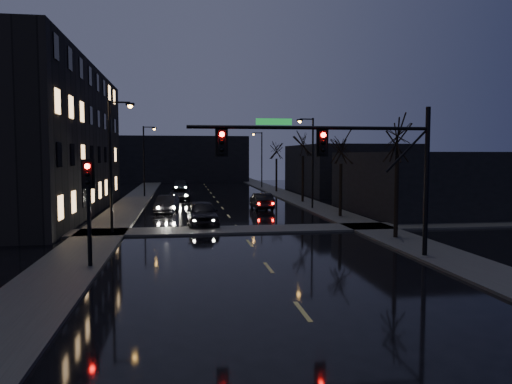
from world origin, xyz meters
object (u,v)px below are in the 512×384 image
object	(u,v)px
oncoming_car_a	(202,213)
lead_car	(262,201)
oncoming_car_c	(180,194)
oncoming_car_d	(181,186)
oncoming_car_b	(167,204)

from	to	relation	value
oncoming_car_a	lead_car	xyz separation A→B (m)	(5.61, 9.44, -0.13)
oncoming_car_c	lead_car	size ratio (longest dim) A/B	1.06
oncoming_car_a	lead_car	size ratio (longest dim) A/B	1.14
oncoming_car_d	oncoming_car_a	bearing A→B (deg)	-84.80
lead_car	oncoming_car_a	bearing A→B (deg)	58.02
oncoming_car_a	oncoming_car_d	bearing A→B (deg)	90.51
oncoming_car_c	oncoming_car_a	bearing A→B (deg)	-83.59
oncoming_car_c	oncoming_car_d	world-z (taller)	oncoming_car_d
oncoming_car_a	lead_car	bearing A→B (deg)	57.21
oncoming_car_b	lead_car	size ratio (longest dim) A/B	0.99
oncoming_car_c	oncoming_car_b	bearing A→B (deg)	-93.42
oncoming_car_a	oncoming_car_b	distance (m)	8.43
oncoming_car_d	lead_car	world-z (taller)	lead_car
oncoming_car_b	oncoming_car_d	size ratio (longest dim) A/B	0.88
lead_car	oncoming_car_d	bearing A→B (deg)	-74.28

